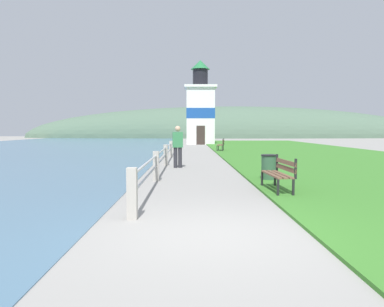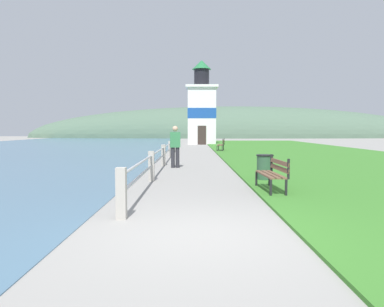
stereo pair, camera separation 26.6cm
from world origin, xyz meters
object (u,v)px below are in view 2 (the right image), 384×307
(person_strolling, at_px, (176,145))
(park_bench_midway, at_px, (223,144))
(park_bench_near, at_px, (275,172))
(lighthouse, at_px, (203,110))
(trash_bin, at_px, (266,168))

(person_strolling, bearing_deg, park_bench_midway, -18.12)
(park_bench_near, relative_size, lighthouse, 0.18)
(trash_bin, bearing_deg, park_bench_near, -94.97)
(lighthouse, relative_size, person_strolling, 5.10)
(lighthouse, distance_m, trash_bin, 29.38)
(person_strolling, bearing_deg, trash_bin, -147.97)
(park_bench_near, bearing_deg, lighthouse, -90.56)
(person_strolling, xyz_separation_m, trash_bin, (3.01, -4.10, -0.54))
(park_bench_near, distance_m, lighthouse, 31.45)
(trash_bin, bearing_deg, person_strolling, 126.34)
(lighthouse, relative_size, trash_bin, 10.80)
(lighthouse, height_order, trash_bin, lighthouse)
(person_strolling, height_order, trash_bin, person_strolling)
(park_bench_midway, xyz_separation_m, lighthouse, (-1.15, 13.24, 3.21))
(park_bench_midway, relative_size, lighthouse, 0.19)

